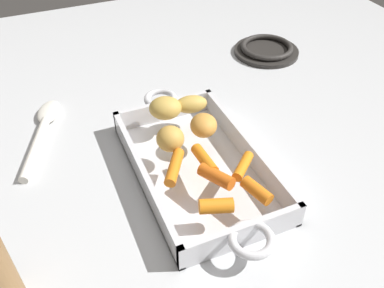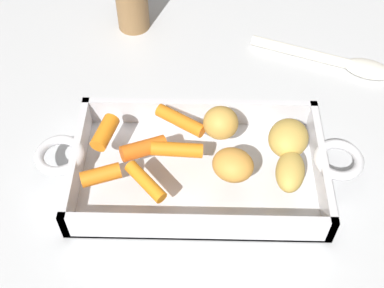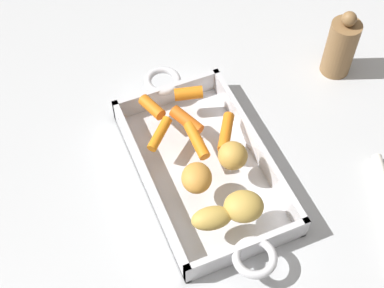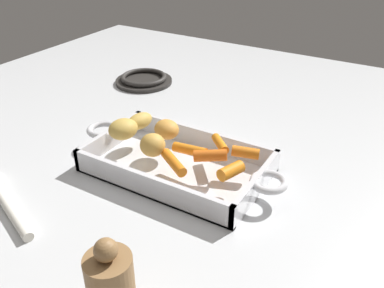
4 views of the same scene
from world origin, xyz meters
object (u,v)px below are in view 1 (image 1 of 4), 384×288
object	(u,v)px
roasting_dish	(197,166)
baby_carrot_long	(207,159)
baby_carrot_short	(216,206)
baby_carrot_southwest	(174,167)
serving_spoon	(43,127)
stove_burner_rear	(266,49)
potato_halved	(165,108)
baby_carrot_southeast	(243,166)
potato_golden_large	(191,104)
potato_corner	(170,139)
potato_near_roast	(204,125)
baby_carrot_northwest	(218,176)
baby_carrot_northeast	(257,191)

from	to	relation	value
roasting_dish	baby_carrot_long	world-z (taller)	baby_carrot_long
baby_carrot_short	baby_carrot_southwest	xyz separation A→B (m)	(0.10, 0.02, -0.00)
baby_carrot_short	serving_spoon	bearing A→B (deg)	30.24
baby_carrot_short	stove_burner_rear	size ratio (longest dim) A/B	0.30
baby_carrot_long	potato_halved	bearing A→B (deg)	7.25
baby_carrot_long	baby_carrot_southwest	world-z (taller)	baby_carrot_long
baby_carrot_southeast	serving_spoon	world-z (taller)	baby_carrot_southeast
baby_carrot_long	potato_halved	world-z (taller)	potato_halved
potato_golden_large	potato_halved	world-z (taller)	potato_halved
baby_carrot_southwest	serving_spoon	bearing A→B (deg)	35.53
baby_carrot_southeast	serving_spoon	xyz separation A→B (m)	(0.28, 0.27, -0.04)
stove_burner_rear	serving_spoon	xyz separation A→B (m)	(-0.10, 0.55, -0.00)
roasting_dish	potato_corner	size ratio (longest dim) A/B	9.23
baby_carrot_southwest	potato_near_roast	size ratio (longest dim) A/B	1.37
baby_carrot_long	baby_carrot_southeast	xyz separation A→B (m)	(-0.04, -0.04, -0.00)
baby_carrot_long	baby_carrot_northwest	xyz separation A→B (m)	(-0.04, 0.00, 0.00)
serving_spoon	baby_carrot_short	bearing A→B (deg)	-129.12
roasting_dish	potato_corner	xyz separation A→B (m)	(0.03, 0.04, 0.05)
baby_carrot_long	serving_spoon	xyz separation A→B (m)	(0.25, 0.23, -0.05)
baby_carrot_long	stove_burner_rear	size ratio (longest dim) A/B	0.41
potato_golden_large	potato_corner	distance (m)	0.11
baby_carrot_long	baby_carrot_southeast	distance (m)	0.06
baby_carrot_northeast	serving_spoon	world-z (taller)	baby_carrot_northeast
baby_carrot_southwest	baby_carrot_northwest	bearing A→B (deg)	-130.00
baby_carrot_short	serving_spoon	size ratio (longest dim) A/B	0.21
stove_burner_rear	potato_golden_large	bearing A→B (deg)	125.63
potato_halved	baby_carrot_northeast	bearing A→B (deg)	-166.57
baby_carrot_northwest	potato_golden_large	size ratio (longest dim) A/B	0.97
baby_carrot_short	stove_burner_rear	bearing A→B (deg)	-38.58
baby_carrot_southeast	baby_carrot_northwest	bearing A→B (deg)	97.98
baby_carrot_short	serving_spoon	xyz separation A→B (m)	(0.34, 0.20, -0.05)
potato_near_roast	stove_burner_rear	distance (m)	0.41
baby_carrot_southwest	potato_near_roast	distance (m)	0.10
baby_carrot_northwest	potato_near_roast	bearing A→B (deg)	-13.09
baby_carrot_southeast	potato_near_roast	world-z (taller)	potato_near_roast
baby_carrot_southwest	potato_corner	xyz separation A→B (m)	(0.05, -0.01, 0.01)
roasting_dish	baby_carrot_long	bearing A→B (deg)	-170.54
roasting_dish	stove_burner_rear	bearing A→B (deg)	-45.67
baby_carrot_long	baby_carrot_northeast	distance (m)	0.10
serving_spoon	potato_near_roast	bearing A→B (deg)	-104.32
serving_spoon	baby_carrot_southeast	bearing A→B (deg)	-115.32
baby_carrot_northeast	potato_halved	size ratio (longest dim) A/B	0.83
potato_corner	potato_halved	world-z (taller)	potato_corner
roasting_dish	baby_carrot_northeast	size ratio (longest dim) A/B	8.75
baby_carrot_southeast	stove_burner_rear	bearing A→B (deg)	-35.95
potato_halved	serving_spoon	world-z (taller)	potato_halved
baby_carrot_northeast	potato_corner	xyz separation A→B (m)	(0.15, 0.08, 0.01)
baby_carrot_northwest	serving_spoon	world-z (taller)	baby_carrot_northwest
baby_carrot_southwest	potato_corner	bearing A→B (deg)	-14.47
baby_carrot_short	potato_corner	size ratio (longest dim) A/B	1.04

